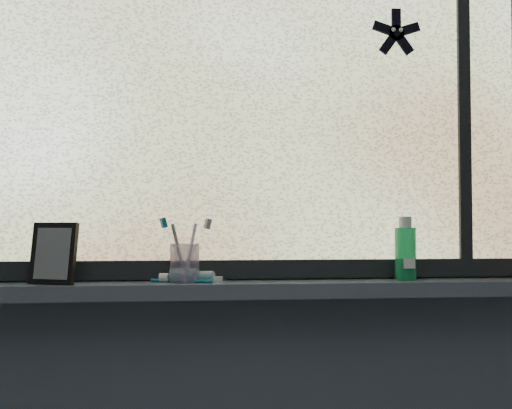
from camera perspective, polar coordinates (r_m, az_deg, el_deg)
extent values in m
cube|color=#9EA3A8|center=(1.61, 0.00, 0.75)|extent=(3.00, 0.01, 2.50)
cube|color=#4A5363|center=(1.54, 0.28, -8.44)|extent=(1.62, 0.14, 0.04)
cube|color=silver|center=(1.62, 0.08, 10.72)|extent=(1.50, 0.01, 1.00)
cube|color=black|center=(1.58, 0.10, -6.45)|extent=(1.60, 0.03, 0.05)
cube|color=black|center=(1.78, 19.98, 9.69)|extent=(0.03, 0.03, 1.00)
cube|color=black|center=(1.56, -19.58, -4.62)|extent=(0.14, 0.10, 0.16)
cylinder|color=#A290BE|center=(1.53, -7.15, -5.82)|extent=(0.10, 0.10, 0.10)
cylinder|color=#20A961|center=(1.62, 14.71, -4.26)|extent=(0.07, 0.07, 0.14)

